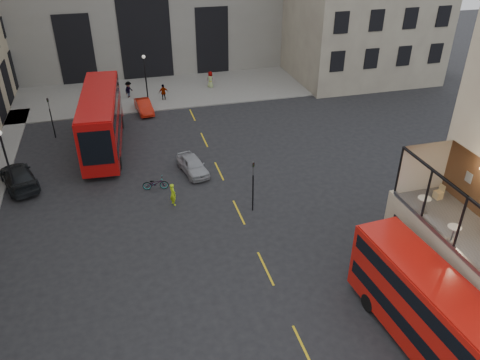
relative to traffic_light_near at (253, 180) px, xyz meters
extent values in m
plane|color=black|center=(1.00, -12.00, -2.42)|extent=(140.00, 140.00, 0.00)
cube|color=black|center=(5.98, -12.00, -0.42)|extent=(0.08, 9.20, 3.00)
cube|color=beige|center=(7.50, -7.00, 3.62)|extent=(3.00, 0.04, 2.90)
cube|color=slate|center=(6.00, -12.00, 2.28)|extent=(0.12, 10.00, 0.18)
cube|color=black|center=(6.00, -12.00, 5.03)|extent=(0.12, 10.00, 0.10)
cube|color=beige|center=(8.92, -8.80, 3.78)|extent=(0.04, 0.45, 0.55)
cube|color=#BFB08F|center=(7.50, -12.00, -0.17)|extent=(3.00, 11.00, 4.50)
cube|color=slate|center=(7.50, -12.00, 2.12)|extent=(3.00, 10.00, 0.10)
cube|color=black|center=(-4.00, 30.96, 2.58)|extent=(6.00, 0.12, 10.00)
cube|color=black|center=(-12.00, 30.96, 1.58)|extent=(4.00, 0.12, 8.00)
cube|color=black|center=(4.00, 30.96, 1.58)|extent=(4.00, 0.12, 8.00)
cube|color=slate|center=(-5.00, 26.00, -2.36)|extent=(40.00, 12.00, 0.12)
cylinder|color=black|center=(0.00, 0.00, -1.02)|extent=(0.10, 0.10, 2.80)
imported|color=black|center=(0.00, 0.00, 0.88)|extent=(0.16, 0.20, 1.00)
cylinder|color=black|center=(-14.00, 16.00, -1.02)|extent=(0.10, 0.10, 2.80)
imported|color=black|center=(-14.00, 16.00, 0.88)|extent=(0.16, 0.20, 1.00)
cylinder|color=black|center=(-16.00, 6.00, 0.08)|extent=(0.14, 0.14, 5.00)
cylinder|color=black|center=(-16.00, 6.00, -2.17)|extent=(0.36, 0.36, 0.50)
cylinder|color=black|center=(-5.00, 22.00, 0.08)|extent=(0.14, 0.14, 5.00)
cylinder|color=black|center=(-5.00, 22.00, -2.17)|extent=(0.36, 0.36, 0.50)
sphere|color=silver|center=(-5.00, 22.00, 2.73)|extent=(0.36, 0.36, 0.36)
cube|color=#B0120C|center=(4.50, -13.77, -0.16)|extent=(3.20, 10.75, 3.76)
cube|color=black|center=(4.50, -13.77, -0.69)|extent=(3.19, 10.17, 0.77)
cube|color=black|center=(4.50, -13.77, 0.99)|extent=(3.19, 10.17, 0.77)
cube|color=#B0120C|center=(4.50, -13.77, 1.75)|extent=(3.08, 10.53, 0.12)
cylinder|color=black|center=(3.16, -10.47, -1.94)|extent=(0.34, 0.98, 0.96)
cylinder|color=black|center=(5.33, -10.31, -1.94)|extent=(0.34, 0.98, 0.96)
cube|color=#A20C0B|center=(-9.61, 12.82, 0.22)|extent=(3.67, 12.54, 4.39)
cube|color=black|center=(-9.61, 12.82, -0.40)|extent=(3.66, 11.87, 0.90)
cube|color=black|center=(-9.61, 12.82, 1.57)|extent=(3.66, 11.87, 0.90)
cube|color=#A20C0B|center=(-9.61, 12.82, 2.44)|extent=(3.54, 12.28, 0.13)
cylinder|color=black|center=(-10.61, 16.86, -1.86)|extent=(0.39, 1.14, 1.12)
cylinder|color=black|center=(-8.05, 16.68, -1.86)|extent=(0.39, 1.14, 1.12)
cylinder|color=black|center=(-11.19, 8.59, -1.86)|extent=(0.39, 1.14, 1.12)
cylinder|color=black|center=(-8.63, 8.41, -1.86)|extent=(0.39, 1.14, 1.12)
imported|color=#98999F|center=(-3.04, 6.35, -1.75)|extent=(2.37, 4.22, 1.36)
imported|color=#AB1A0A|center=(-5.61, 19.99, -1.78)|extent=(1.81, 4.06, 1.30)
imported|color=black|center=(-16.00, 7.76, -1.66)|extent=(3.78, 5.65, 1.52)
imported|color=gray|center=(-6.17, 4.58, -1.92)|extent=(1.99, 0.94, 1.00)
imported|color=#ADD616|center=(-5.20, 2.18, -1.59)|extent=(0.60, 0.72, 1.68)
imported|color=gray|center=(-11.82, 14.78, -1.65)|extent=(0.87, 0.76, 1.54)
imported|color=gray|center=(-6.80, 24.58, -1.48)|extent=(1.29, 1.39, 1.88)
imported|color=gray|center=(-3.23, 22.86, -1.52)|extent=(1.13, 0.62, 1.82)
imported|color=gray|center=(2.51, 25.59, -1.46)|extent=(1.12, 1.04, 1.92)
cylinder|color=beige|center=(6.36, -11.40, 2.94)|extent=(0.63, 0.63, 0.04)
cylinder|color=slate|center=(6.36, -11.40, 2.57)|extent=(0.08, 0.08, 0.74)
cylinder|color=slate|center=(6.36, -11.40, 2.19)|extent=(0.46, 0.46, 0.03)
cylinder|color=silver|center=(6.43, -8.91, 2.99)|extent=(0.67, 0.67, 0.04)
cylinder|color=slate|center=(6.43, -8.91, 2.59)|extent=(0.09, 0.09, 0.78)
cylinder|color=slate|center=(6.43, -8.91, 2.19)|extent=(0.49, 0.49, 0.03)
cube|color=#D6B67C|center=(8.00, -8.01, 2.39)|extent=(0.44, 0.44, 0.42)
cube|color=#D6B67C|center=(8.18, -7.99, 2.79)|extent=(0.09, 0.40, 0.38)
camera|label=1|loc=(-7.93, -25.79, 15.86)|focal=35.00mm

